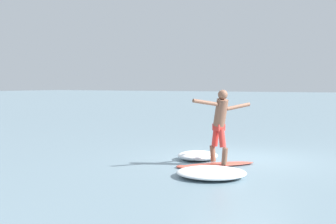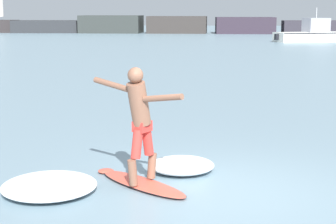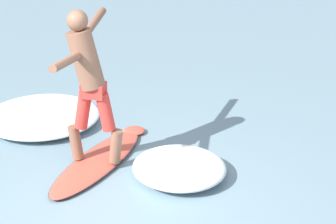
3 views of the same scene
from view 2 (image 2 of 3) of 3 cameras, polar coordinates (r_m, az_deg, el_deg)
ground_plane at (r=8.53m, az=5.49°, el=-8.05°), size 200.00×200.00×0.00m
rock_jetty_breakwater at (r=70.12m, az=5.77°, el=8.74°), size 66.63×5.39×6.45m
surfboard at (r=8.78m, az=-2.73°, el=-7.25°), size 1.77×1.65×0.20m
surfer at (r=8.44m, az=-2.91°, el=-0.33°), size 1.49×0.92×1.79m
fishing_boat_near_jetty at (r=52.29m, az=14.71°, el=7.68°), size 7.92×4.63×2.99m
wave_foam_at_tail at (r=9.47m, az=1.40°, el=-5.42°), size 1.26×1.22×0.23m
wave_foam_at_nose at (r=8.64m, az=-11.97°, el=-7.31°), size 1.73×1.79×0.20m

